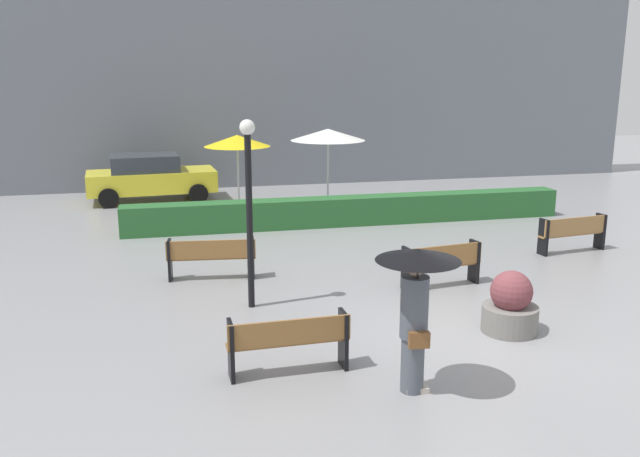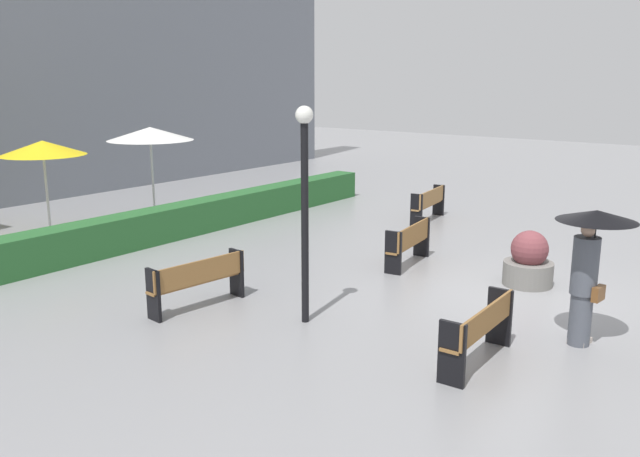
{
  "view_description": "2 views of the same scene",
  "coord_description": "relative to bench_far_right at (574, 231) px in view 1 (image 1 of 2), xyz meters",
  "views": [
    {
      "loc": [
        -4.66,
        -9.5,
        4.31
      ],
      "look_at": [
        -1.4,
        4.74,
        0.82
      ],
      "focal_mm": 37.22,
      "sensor_mm": 36.0,
      "label": 1
    },
    {
      "loc": [
        -11.27,
        -4.13,
        3.93
      ],
      "look_at": [
        -1.11,
        3.59,
        0.97
      ],
      "focal_mm": 37.21,
      "sensor_mm": 36.0,
      "label": 2
    }
  ],
  "objects": [
    {
      "name": "ground_plane",
      "position": [
        -4.8,
        -4.3,
        -0.53
      ],
      "size": [
        60.0,
        60.0,
        0.0
      ],
      "primitive_type": "plane",
      "color": "gray"
    },
    {
      "name": "bench_far_right",
      "position": [
        0.0,
        0.0,
        0.0
      ],
      "size": [
        1.85,
        0.56,
        0.88
      ],
      "color": "#9E7242",
      "rests_on": "ground"
    },
    {
      "name": "bench_far_left",
      "position": [
        -8.69,
        -0.21,
        -0.0
      ],
      "size": [
        1.87,
        0.55,
        0.87
      ],
      "color": "olive",
      "rests_on": "ground"
    },
    {
      "name": "bench_mid_center",
      "position": [
        -4.16,
        -1.76,
        -0.0
      ],
      "size": [
        1.73,
        0.57,
        0.89
      ],
      "color": "olive",
      "rests_on": "ground"
    },
    {
      "name": "bench_near_left",
      "position": [
        -7.91,
        -5.01,
        -0.0
      ],
      "size": [
        1.79,
        0.42,
        0.87
      ],
      "color": "olive",
      "rests_on": "ground"
    },
    {
      "name": "pedestrian_with_umbrella",
      "position": [
        -6.36,
        -5.95,
        0.89
      ],
      "size": [
        1.13,
        1.13,
        2.06
      ],
      "color": "#4C515B",
      "rests_on": "ground"
    },
    {
      "name": "planter_pot",
      "position": [
        -3.99,
        -4.25,
        -0.07
      ],
      "size": [
        0.94,
        0.94,
        1.06
      ],
      "color": "slate",
      "rests_on": "ground"
    },
    {
      "name": "lamp_post",
      "position": [
        -8.09,
        -2.07,
        1.64
      ],
      "size": [
        0.28,
        0.28,
        3.48
      ],
      "color": "black",
      "rests_on": "ground"
    },
    {
      "name": "patio_umbrella_yellow",
      "position": [
        -7.39,
        6.56,
        1.69
      ],
      "size": [
        2.03,
        2.03,
        2.39
      ],
      "color": "silver",
      "rests_on": "ground"
    },
    {
      "name": "patio_umbrella_white",
      "position": [
        -4.7,
        5.88,
        1.88
      ],
      "size": [
        2.28,
        2.28,
        2.59
      ],
      "color": "silver",
      "rests_on": "ground"
    },
    {
      "name": "hedge_strip",
      "position": [
        -4.48,
        4.1,
        -0.13
      ],
      "size": [
        12.7,
        0.7,
        0.8
      ],
      "primitive_type": "cube",
      "color": "#28602D",
      "rests_on": "ground"
    },
    {
      "name": "building_facade",
      "position": [
        -4.8,
        11.7,
        4.79
      ],
      "size": [
        28.0,
        1.2,
        10.63
      ],
      "primitive_type": "cube",
      "color": "slate",
      "rests_on": "ground"
    },
    {
      "name": "parked_car",
      "position": [
        -10.11,
        9.05,
        0.29
      ],
      "size": [
        4.32,
        2.24,
        1.57
      ],
      "color": "yellow",
      "rests_on": "ground"
    }
  ]
}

